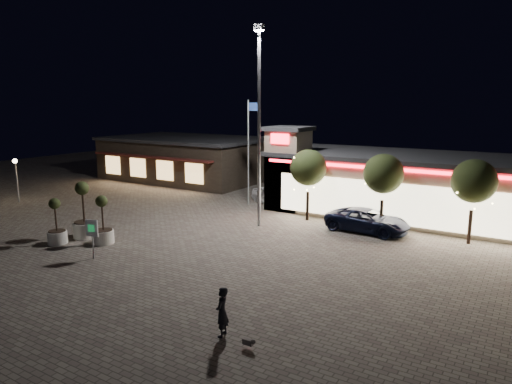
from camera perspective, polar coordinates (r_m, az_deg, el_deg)
The scene contains 17 objects.
ground at distance 24.63m, azimuth -13.55°, elevation -7.69°, with size 90.00×90.00×0.00m, color #6C6357.
retail_building at distance 33.35m, azimuth 18.68°, elevation 0.87°, with size 20.40×8.40×6.10m.
restaurant_building at distance 47.87m, azimuth -8.58°, elevation 4.24°, with size 16.40×11.00×4.30m.
floodlight_pole at distance 28.41m, azimuth 0.39°, elevation 9.53°, with size 0.60×0.40×12.38m.
flagpole at distance 34.84m, azimuth -0.83°, elevation 6.08°, with size 0.95×0.10×8.00m.
lamp_post_west at distance 40.60m, azimuth -27.81°, elevation 2.27°, with size 0.36×0.36×3.48m.
string_tree_a at distance 30.39m, azimuth 6.56°, elevation 3.02°, with size 2.42×2.42×4.79m.
string_tree_b at distance 28.65m, azimuth 15.64°, elevation 2.19°, with size 2.42×2.42×4.79m.
string_tree_c at distance 27.72m, azimuth 25.60°, elevation 1.21°, with size 2.42×2.42×4.79m.
pickup_truck at distance 28.82m, azimuth 13.74°, elevation -3.47°, with size 2.35×5.09×1.41m, color black.
white_sedan at distance 35.64m, azimuth 1.75°, elevation -0.44°, with size 1.56×3.89×1.32m, color white.
pedestrian at distance 15.96m, azimuth -4.27°, elevation -14.72°, with size 0.63×0.42×1.74m, color black.
dog at distance 15.45m, azimuth -0.80°, elevation -18.22°, with size 0.46×0.16×0.25m.
planter_left at distance 28.56m, azimuth -20.67°, elevation -3.33°, with size 1.36×1.36×3.35m.
planter_mid at distance 27.96m, azimuth -23.64°, elevation -4.33°, with size 1.07×1.07×2.62m.
planter_right at distance 27.06m, azimuth -18.54°, elevation -4.37°, with size 1.12×1.12×2.76m.
valet_sign at distance 24.50m, azimuth -19.82°, elevation -4.66°, with size 0.66×0.26×2.04m.
Camera 1 is at (16.78, -16.25, 7.82)m, focal length 32.00 mm.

